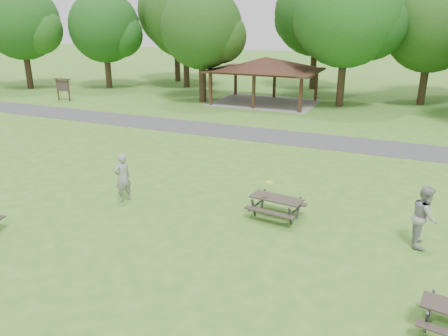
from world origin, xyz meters
TOP-DOWN VIEW (x-y plane):
  - ground at (0.00, 0.00)m, footprint 160.00×160.00m
  - asphalt_path at (0.00, 14.00)m, footprint 120.00×3.20m
  - pavilion at (-4.00, 24.00)m, footprint 8.60×7.01m
  - notice_board at (-20.00, 18.00)m, footprint 1.60×0.30m
  - tree_row_a at (-27.91, 22.03)m, footprint 7.56×7.20m
  - tree_row_b at (-20.92, 25.53)m, footprint 7.14×6.80m
  - tree_row_c at (-13.90, 29.03)m, footprint 8.19×7.80m
  - tree_row_d at (-8.92, 22.53)m, footprint 6.93×6.60m
  - tree_row_e at (2.10, 25.03)m, footprint 8.40×8.00m
  - tree_row_f at (8.09, 28.53)m, footprint 7.35×7.00m
  - tree_deep_a at (-16.90, 32.53)m, footprint 8.40×8.00m
  - tree_deep_b at (-1.90, 33.03)m, footprint 8.40×8.00m
  - picnic_table_middle at (3.39, 3.19)m, footprint 2.00×1.68m
  - frisbee_in_flight at (3.25, 2.73)m, footprint 0.33×0.33m
  - frisbee_thrower at (-2.54, 2.29)m, footprint 0.69×0.82m
  - frisbee_catcher at (8.18, 3.10)m, footprint 0.82×1.01m

SIDE VIEW (x-z plane):
  - ground at x=0.00m, z-range 0.00..0.00m
  - asphalt_path at x=0.00m, z-range 0.00..0.02m
  - picnic_table_middle at x=3.39m, z-range 0.19..0.99m
  - frisbee_thrower at x=-2.54m, z-range 0.00..1.93m
  - frisbee_catcher at x=8.18m, z-range 0.00..1.98m
  - notice_board at x=-20.00m, z-range 0.37..2.25m
  - frisbee_in_flight at x=3.25m, z-range 1.49..1.51m
  - pavilion at x=-4.00m, z-range 1.18..4.94m
  - tree_row_b at x=-20.92m, z-range 1.03..10.30m
  - tree_row_d at x=-8.92m, z-range 1.13..10.41m
  - tree_row_f at x=8.09m, z-range 1.06..10.62m
  - tree_row_a at x=-27.91m, z-range 1.17..11.14m
  - tree_row_c at x=-13.90m, z-range 1.20..11.87m
  - tree_row_e at x=2.10m, z-range 1.27..12.29m
  - tree_deep_b at x=-1.90m, z-range 1.32..12.45m
  - tree_deep_a at x=-16.90m, z-range 1.44..12.82m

